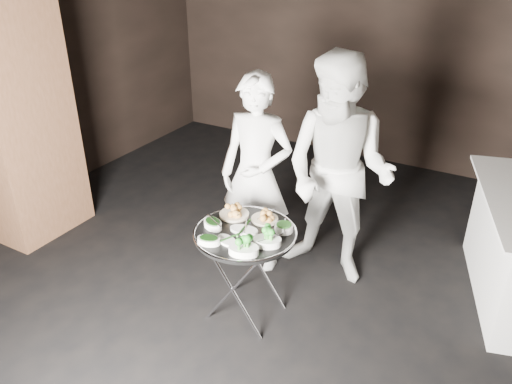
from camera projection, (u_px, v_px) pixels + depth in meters
The scene contains 16 objects.
floor at pixel (245, 338), 3.53m from camera, with size 6.00×7.00×0.05m, color black.
wall_back at pixel (406, 37), 5.55m from camera, with size 6.00×0.05×3.00m, color black.
tray_stand at pixel (246, 270), 3.55m from camera, with size 0.47×0.40×0.69m.
serving_tray at pixel (245, 233), 3.41m from camera, with size 0.71×0.71×0.04m.
potato_plate_a at pixel (234, 211), 3.59m from camera, with size 0.21×0.21×0.08m.
potato_plate_b at pixel (265, 216), 3.53m from camera, with size 0.19×0.19×0.07m.
greens_bowl at pixel (284, 227), 3.40m from camera, with size 0.13×0.13×0.08m.
asparagus_plate_a at pixel (244, 229), 3.40m from camera, with size 0.21×0.14×0.04m.
asparagus_plate_b at pixel (227, 240), 3.29m from camera, with size 0.19×0.15×0.03m.
spinach_bowl_a at pixel (213, 223), 3.45m from camera, with size 0.19×0.16×0.07m.
spinach_bowl_b at pixel (209, 240), 3.27m from camera, with size 0.18×0.14×0.06m.
broccoli_bowl_a at pixel (267, 240), 3.25m from camera, with size 0.22×0.20×0.08m.
broccoli_bowl_b at pixel (244, 248), 3.16m from camera, with size 0.23×0.20×0.08m.
serving_utensils at pixel (252, 222), 3.43m from camera, with size 0.57×0.44×0.01m.
waiter_left at pixel (256, 175), 3.95m from camera, with size 0.60×0.39×1.64m, color silver.
waiter_right at pixel (338, 173), 3.77m from camera, with size 0.89×0.69×1.82m, color silver.
Camera 1 is at (1.38, -2.27, 2.52)m, focal length 35.00 mm.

